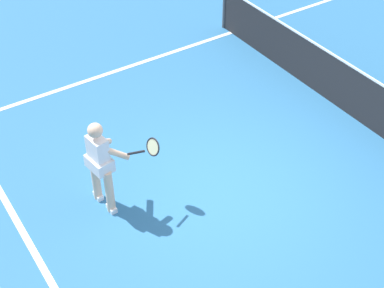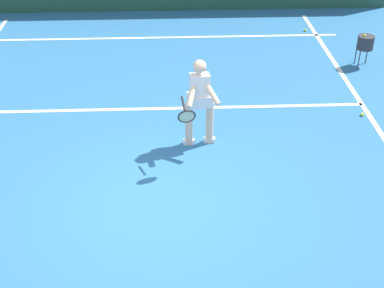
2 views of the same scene
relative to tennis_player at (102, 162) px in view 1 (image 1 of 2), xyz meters
The scene contains 5 objects.
ground_plane 1.99m from the tennis_player, 63.31° to the left, with size 23.79×23.79×0.00m, color teal.
service_line_marking 1.75m from the tennis_player, 58.10° to the right, with size 8.16×0.10×0.01m, color white.
sideline_left_marking 3.74m from the tennis_player, 153.78° to the left, with size 0.10×16.30×0.01m, color white.
court_net 4.85m from the tennis_player, 80.37° to the left, with size 8.84×0.08×1.06m.
tennis_player is the anchor object (origin of this frame).
Camera 1 is at (5.09, -3.90, 6.36)m, focal length 53.58 mm.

